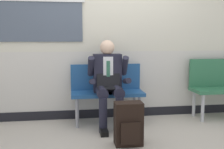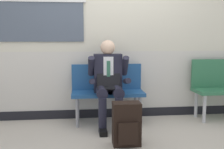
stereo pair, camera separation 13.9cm
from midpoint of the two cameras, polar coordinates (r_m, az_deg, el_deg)
ground_plane at (r=3.95m, az=-0.41°, el=-10.88°), size 18.00×18.00×0.00m
station_wall at (r=4.31m, az=-1.74°, el=9.88°), size 6.50×0.16×2.85m
bench_with_person at (r=4.09m, az=-2.06°, el=-2.91°), size 1.05×0.42×0.86m
person_seated at (r=3.88m, az=-1.75°, el=-1.37°), size 0.57×0.70×1.22m
backpack at (r=3.28m, az=2.21°, el=-10.21°), size 0.32×0.24×0.51m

